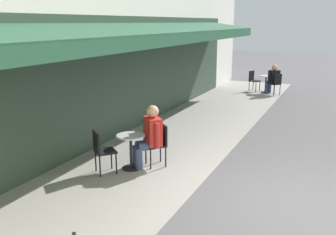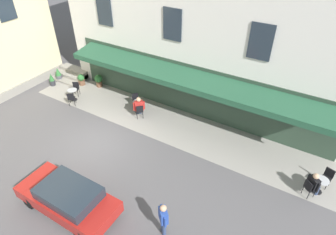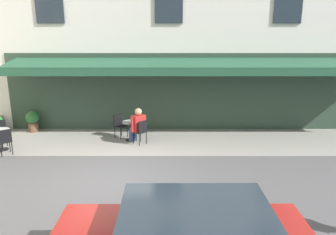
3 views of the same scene
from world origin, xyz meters
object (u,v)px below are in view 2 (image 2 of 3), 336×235
object	(u,v)px
cafe_table_mid_terrace	(138,105)
cafe_chair_black_kerbside	(309,187)
cafe_table_near_entrance	(73,93)
parked_car_red	(68,197)
cafe_chair_black_facing_street	(71,98)
walking_pedestrian_in_blue	(163,218)
potted_plant_entrance_right	(58,74)
potted_plant_mid_terrace	(52,80)
potted_plant_entrance_left	(99,80)
potted_plant_under_sign	(81,79)
cafe_chair_black_back_row	(328,176)
cafe_table_streetside	(320,184)
seated_companion_in_black	(314,184)
cafe_chair_black_corner_left	(140,110)
cafe_chair_black_by_window	(76,88)
seated_patron_in_red	(139,106)
cafe_chair_black_corner_right	(136,99)

from	to	relation	value
cafe_table_mid_terrace	cafe_chair_black_kerbside	size ratio (longest dim) A/B	0.82
cafe_table_near_entrance	parked_car_red	size ratio (longest dim) A/B	0.17
cafe_chair_black_facing_street	walking_pedestrian_in_blue	xyz separation A→B (m)	(-9.61, 4.54, 0.40)
cafe_chair_black_facing_street	parked_car_red	distance (m)	8.02
cafe_chair_black_facing_street	cafe_chair_black_kerbside	world-z (taller)	same
potted_plant_entrance_right	potted_plant_mid_terrace	size ratio (longest dim) A/B	1.02
cafe_table_near_entrance	cafe_chair_black_facing_street	bearing A→B (deg)	128.05
cafe_table_near_entrance	walking_pedestrian_in_blue	world-z (taller)	walking_pedestrian_in_blue
potted_plant_entrance_left	potted_plant_under_sign	distance (m)	1.31
cafe_table_near_entrance	cafe_chair_black_kerbside	bearing A→B (deg)	178.62
cafe_table_mid_terrace	cafe_chair_black_back_row	world-z (taller)	cafe_chair_black_back_row
cafe_chair_black_facing_street	cafe_table_streetside	xyz separation A→B (m)	(-14.36, -0.65, -0.06)
seated_companion_in_black	cafe_chair_black_corner_left	bearing A→B (deg)	-4.59
cafe_table_near_entrance	cafe_chair_black_back_row	xyz separation A→B (m)	(-14.96, -0.75, 0.06)
cafe_chair_black_by_window	cafe_chair_black_kerbside	bearing A→B (deg)	176.46
seated_patron_in_red	parked_car_red	bearing A→B (deg)	101.88
cafe_chair_black_corner_left	walking_pedestrian_in_blue	world-z (taller)	walking_pedestrian_in_blue
cafe_chair_black_facing_street	cafe_table_near_entrance	bearing A→B (deg)	-51.95
seated_patron_in_red	potted_plant_entrance_right	bearing A→B (deg)	-4.74
cafe_table_near_entrance	cafe_chair_black_facing_street	world-z (taller)	cafe_chair_black_facing_street
cafe_chair_black_back_row	cafe_chair_black_facing_street	bearing A→B (deg)	4.89
cafe_chair_black_by_window	cafe_chair_black_kerbside	world-z (taller)	same
cafe_chair_black_kerbside	cafe_table_streetside	bearing A→B (deg)	-128.22
walking_pedestrian_in_blue	potted_plant_mid_terrace	world-z (taller)	walking_pedestrian_in_blue
cafe_table_near_entrance	walking_pedestrian_in_blue	distance (m)	11.21
cafe_chair_black_facing_street	cafe_chair_black_by_window	world-z (taller)	same
seated_companion_in_black	cafe_chair_black_facing_street	bearing A→B (deg)	1.30
seated_companion_in_black	potted_plant_entrance_left	distance (m)	14.46
cafe_chair_black_corner_right	potted_plant_entrance_left	size ratio (longest dim) A/B	1.04
seated_patron_in_red	cafe_table_streetside	bearing A→B (deg)	176.58
cafe_chair_black_kerbside	potted_plant_entrance_left	xyz separation A→B (m)	(14.14, -2.53, -0.06)
seated_companion_in_black	potted_plant_under_sign	distance (m)	15.63
seated_patron_in_red	parked_car_red	xyz separation A→B (m)	(-1.44, 6.85, -0.00)
cafe_chair_black_by_window	walking_pedestrian_in_blue	distance (m)	11.73
cafe_table_near_entrance	potted_plant_entrance_right	distance (m)	3.21
potted_plant_under_sign	cafe_table_near_entrance	bearing A→B (deg)	119.96
potted_plant_mid_terrace	parked_car_red	distance (m)	11.10
cafe_chair_black_back_row	seated_patron_in_red	xyz separation A→B (m)	(10.26, -0.00, 0.17)
cafe_chair_black_kerbside	walking_pedestrian_in_blue	bearing A→B (deg)	47.11
cafe_chair_black_corner_right	seated_companion_in_black	bearing A→B (deg)	171.21
cafe_table_mid_terrace	potted_plant_mid_terrace	size ratio (longest dim) A/B	0.82
potted_plant_mid_terrace	potted_plant_entrance_left	size ratio (longest dim) A/B	1.05
walking_pedestrian_in_blue	potted_plant_under_sign	distance (m)	12.95
cafe_chair_black_kerbside	cafe_chair_black_by_window	bearing A→B (deg)	-3.54
cafe_chair_black_facing_street	cafe_table_streetside	size ratio (longest dim) A/B	1.21
seated_patron_in_red	potted_plant_entrance_left	size ratio (longest dim) A/B	1.53
potted_plant_entrance_right	potted_plant_entrance_left	distance (m)	3.23
cafe_chair_black_corner_left	potted_plant_mid_terrace	bearing A→B (deg)	-0.09
cafe_table_mid_terrace	parked_car_red	xyz separation A→B (m)	(-1.73, 7.14, 0.22)
potted_plant_entrance_right	cafe_chair_black_corner_left	bearing A→B (deg)	174.22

